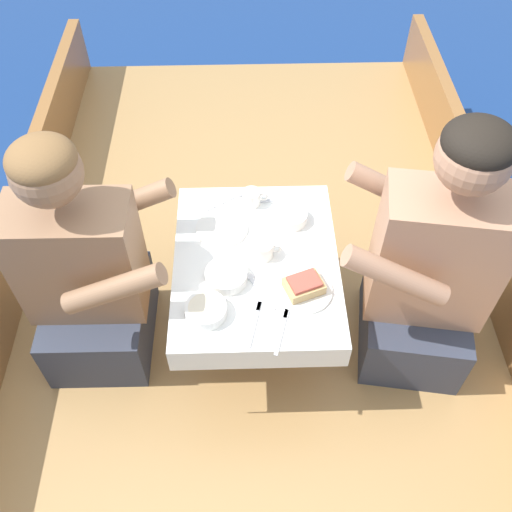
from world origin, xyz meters
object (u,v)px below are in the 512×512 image
person_starboard (429,272)px  coffee_cup_port (252,197)px  person_port (87,276)px  coffee_cup_starboard (263,249)px  sandwich (304,285)px

person_starboard → coffee_cup_port: 0.68m
person_port → coffee_cup_port: bearing=27.0°
person_port → coffee_cup_starboard: size_ratio=9.77×
person_port → coffee_cup_starboard: 0.61m
person_port → person_starboard: bearing=-1.7°
person_starboard → coffee_cup_port: size_ratio=10.99×
person_port → sandwich: person_port is taller
person_port → person_starboard: 1.16m
person_starboard → sandwich: person_starboard is taller
sandwich → coffee_cup_port: size_ratio=1.50×
coffee_cup_port → coffee_cup_starboard: (0.03, -0.25, 0.00)m
person_port → person_starboard: size_ratio=0.94×
person_port → person_starboard: (1.16, -0.04, 0.04)m
person_port → coffee_cup_starboard: (0.60, 0.04, 0.08)m
person_starboard → person_port: bearing=7.2°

